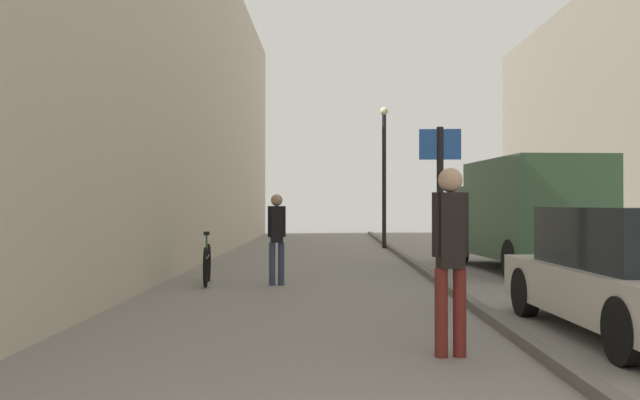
{
  "coord_description": "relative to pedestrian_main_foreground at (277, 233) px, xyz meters",
  "views": [
    {
      "loc": [
        -0.49,
        -2.69,
        1.49
      ],
      "look_at": [
        -0.63,
        10.51,
        1.56
      ],
      "focal_mm": 39.24,
      "sensor_mm": 36.0,
      "label": 1
    }
  ],
  "objects": [
    {
      "name": "building_facade_left",
      "position": [
        -3.61,
        1.9,
        3.54
      ],
      "size": [
        2.86,
        40.0,
        9.01
      ],
      "primitive_type": "cube",
      "color": "#BCB29E",
      "rests_on": "ground_plane"
    },
    {
      "name": "ground_plane",
      "position": [
        1.42,
        1.9,
        -0.96
      ],
      "size": [
        80.0,
        80.0,
        0.0
      ],
      "primitive_type": "plane",
      "color": "gray"
    },
    {
      "name": "pedestrian_mid_block",
      "position": [
        2.13,
        -5.97,
        0.1
      ],
      "size": [
        0.36,
        0.24,
        1.84
      ],
      "rotation": [
        0.0,
        0.0,
        3.27
      ],
      "color": "maroon",
      "rests_on": "ground_plane"
    },
    {
      "name": "parked_car",
      "position": [
        4.44,
        -4.87,
        -0.25
      ],
      "size": [
        1.98,
        4.27,
        1.45
      ],
      "rotation": [
        0.0,
        0.0,
        0.04
      ],
      "color": "silver",
      "rests_on": "ground_plane"
    },
    {
      "name": "kerb_strip",
      "position": [
        3.0,
        1.9,
        -0.9
      ],
      "size": [
        0.16,
        40.0,
        0.12
      ],
      "primitive_type": "cube",
      "color": "#615F5B",
      "rests_on": "ground_plane"
    },
    {
      "name": "delivery_van",
      "position": [
        5.28,
        2.79,
        0.34
      ],
      "size": [
        2.37,
        5.55,
        2.44
      ],
      "rotation": [
        0.0,
        0.0,
        0.08
      ],
      "color": "#335138",
      "rests_on": "ground_plane"
    },
    {
      "name": "street_sign_post",
      "position": [
        2.56,
        -2.71,
        0.58
      ],
      "size": [
        0.6,
        0.1,
        2.6
      ],
      "rotation": [
        0.0,
        0.0,
        3.09
      ],
      "color": "black",
      "rests_on": "ground_plane"
    },
    {
      "name": "pedestrian_main_foreground",
      "position": [
        0.0,
        0.0,
        0.0
      ],
      "size": [
        0.33,
        0.22,
        1.67
      ],
      "rotation": [
        0.0,
        0.0,
        3.33
      ],
      "color": "#2D3851",
      "rests_on": "ground_plane"
    },
    {
      "name": "lamp_post",
      "position": [
        2.83,
        10.74,
        1.76
      ],
      "size": [
        0.28,
        0.28,
        4.76
      ],
      "color": "black",
      "rests_on": "ground_plane"
    },
    {
      "name": "bicycle_leaning",
      "position": [
        -1.31,
        0.16,
        -0.58
      ],
      "size": [
        0.27,
        1.76,
        0.98
      ],
      "rotation": [
        0.0,
        0.0,
        0.12
      ],
      "color": "black",
      "rests_on": "ground_plane"
    }
  ]
}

